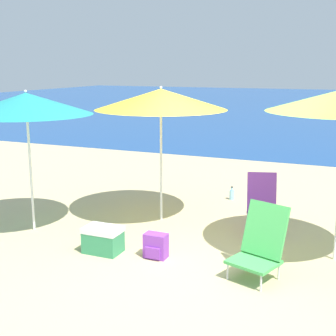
{
  "coord_description": "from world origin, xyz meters",
  "views": [
    {
      "loc": [
        1.63,
        -5.45,
        2.42
      ],
      "look_at": [
        -0.91,
        0.52,
        1.0
      ],
      "focal_mm": 50.0,
      "sensor_mm": 36.0,
      "label": 1
    }
  ],
  "objects_px": {
    "beach_chair_green": "(260,244)",
    "water_bottle": "(232,194)",
    "backpack_purple": "(156,246)",
    "cooler_box": "(103,240)",
    "beach_chair_purple": "(262,203)",
    "beach_umbrella_teal": "(26,104)",
    "beach_umbrella_yellow": "(161,99)"
  },
  "relations": [
    {
      "from": "cooler_box",
      "to": "backpack_purple",
      "type": "bearing_deg",
      "value": 8.67
    },
    {
      "from": "beach_chair_purple",
      "to": "beach_chair_green",
      "type": "bearing_deg",
      "value": -96.4
    },
    {
      "from": "beach_umbrella_teal",
      "to": "beach_chair_green",
      "type": "bearing_deg",
      "value": -4.1
    },
    {
      "from": "beach_chair_green",
      "to": "cooler_box",
      "type": "height_order",
      "value": "beach_chair_green"
    },
    {
      "from": "beach_chair_purple",
      "to": "beach_umbrella_teal",
      "type": "bearing_deg",
      "value": -175.42
    },
    {
      "from": "beach_chair_purple",
      "to": "water_bottle",
      "type": "bearing_deg",
      "value": 102.7
    },
    {
      "from": "backpack_purple",
      "to": "beach_chair_green",
      "type": "bearing_deg",
      "value": -0.65
    },
    {
      "from": "beach_umbrella_teal",
      "to": "backpack_purple",
      "type": "distance_m",
      "value": 2.75
    },
    {
      "from": "beach_umbrella_yellow",
      "to": "beach_chair_green",
      "type": "distance_m",
      "value": 2.83
    },
    {
      "from": "water_bottle",
      "to": "beach_chair_purple",
      "type": "bearing_deg",
      "value": -59.67
    },
    {
      "from": "beach_umbrella_teal",
      "to": "beach_chair_green",
      "type": "relative_size",
      "value": 2.44
    },
    {
      "from": "beach_umbrella_teal",
      "to": "beach_chair_green",
      "type": "xyz_separation_m",
      "value": [
        3.47,
        -0.25,
        -1.49
      ]
    },
    {
      "from": "beach_chair_purple",
      "to": "water_bottle",
      "type": "height_order",
      "value": "beach_chair_purple"
    },
    {
      "from": "beach_chair_green",
      "to": "cooler_box",
      "type": "xyz_separation_m",
      "value": [
        -2.06,
        -0.09,
        -0.23
      ]
    },
    {
      "from": "beach_umbrella_teal",
      "to": "water_bottle",
      "type": "bearing_deg",
      "value": 50.07
    },
    {
      "from": "beach_umbrella_teal",
      "to": "cooler_box",
      "type": "xyz_separation_m",
      "value": [
        1.41,
        -0.34,
        -1.72
      ]
    },
    {
      "from": "beach_chair_green",
      "to": "backpack_purple",
      "type": "xyz_separation_m",
      "value": [
        -1.34,
        0.02,
        -0.24
      ]
    },
    {
      "from": "beach_umbrella_teal",
      "to": "water_bottle",
      "type": "xyz_separation_m",
      "value": [
        2.3,
        2.75,
        -1.79
      ]
    },
    {
      "from": "beach_umbrella_teal",
      "to": "cooler_box",
      "type": "relative_size",
      "value": 4.25
    },
    {
      "from": "beach_chair_purple",
      "to": "cooler_box",
      "type": "xyz_separation_m",
      "value": [
        -1.75,
        -1.63,
        -0.26
      ]
    },
    {
      "from": "beach_umbrella_teal",
      "to": "cooler_box",
      "type": "distance_m",
      "value": 2.25
    },
    {
      "from": "beach_chair_purple",
      "to": "water_bottle",
      "type": "xyz_separation_m",
      "value": [
        -0.86,
        1.46,
        -0.34
      ]
    },
    {
      "from": "beach_umbrella_yellow",
      "to": "beach_chair_purple",
      "type": "distance_m",
      "value": 2.18
    },
    {
      "from": "beach_chair_purple",
      "to": "beach_chair_green",
      "type": "xyz_separation_m",
      "value": [
        0.31,
        -1.54,
        -0.03
      ]
    },
    {
      "from": "backpack_purple",
      "to": "water_bottle",
      "type": "relative_size",
      "value": 1.3
    },
    {
      "from": "beach_chair_green",
      "to": "beach_umbrella_teal",
      "type": "bearing_deg",
      "value": -165.2
    },
    {
      "from": "beach_chair_purple",
      "to": "backpack_purple",
      "type": "bearing_deg",
      "value": -141.87
    },
    {
      "from": "beach_umbrella_yellow",
      "to": "beach_chair_purple",
      "type": "xyz_separation_m",
      "value": [
        1.59,
        0.09,
        -1.49
      ]
    },
    {
      "from": "beach_umbrella_teal",
      "to": "water_bottle",
      "type": "distance_m",
      "value": 4.01
    },
    {
      "from": "beach_chair_green",
      "to": "water_bottle",
      "type": "xyz_separation_m",
      "value": [
        -1.16,
        3.0,
        -0.3
      ]
    },
    {
      "from": "beach_chair_purple",
      "to": "beach_umbrella_yellow",
      "type": "bearing_deg",
      "value": 165.67
    },
    {
      "from": "beach_umbrella_yellow",
      "to": "backpack_purple",
      "type": "bearing_deg",
      "value": -68.82
    }
  ]
}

